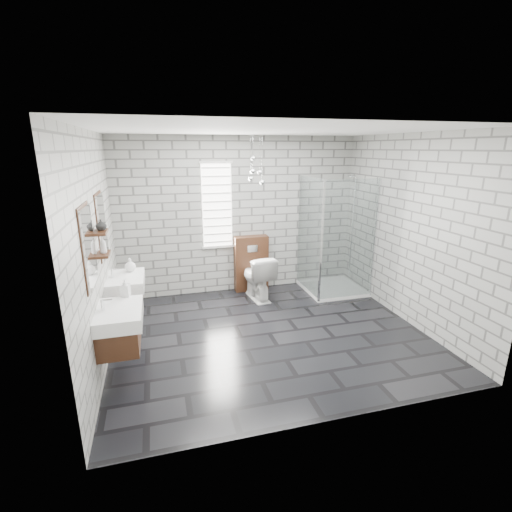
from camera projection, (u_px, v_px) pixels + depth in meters
name	position (u px, v px, depth m)	size (l,w,h in m)	color
floor	(269.00, 334.00, 5.18)	(4.20, 3.60, 0.02)	black
ceiling	(272.00, 129.00, 4.42)	(4.20, 3.60, 0.02)	white
wall_back	(240.00, 216.00, 6.48)	(4.20, 0.02, 2.70)	#9E9E98
wall_front	(334.00, 289.00, 3.12)	(4.20, 0.02, 2.70)	#9E9E98
wall_left	(96.00, 251.00, 4.27)	(0.02, 3.60, 2.70)	#9E9E98
wall_right	(410.00, 231.00, 5.33)	(0.02, 3.60, 2.70)	#9E9E98
vanity_left	(116.00, 317.00, 3.96)	(0.47, 0.70, 1.57)	#442514
vanity_right	(123.00, 283.00, 4.95)	(0.47, 0.70, 1.57)	#442514
shelf_lower	(103.00, 254.00, 4.25)	(0.14, 0.30, 0.03)	#442514
shelf_upper	(100.00, 232.00, 4.18)	(0.14, 0.30, 0.03)	#442514
window	(217.00, 206.00, 6.29)	(0.56, 0.05, 1.48)	white
cistern_panel	(251.00, 263.00, 6.66)	(0.60, 0.20, 1.00)	#442514
flush_plate	(253.00, 249.00, 6.48)	(0.18, 0.01, 0.12)	silver
shower_enclosure	(331.00, 266.00, 6.51)	(1.00, 1.00, 2.03)	white
pendant_cluster	(256.00, 172.00, 5.90)	(0.26, 0.26, 0.78)	silver
toilet	(257.00, 277.00, 6.30)	(0.43, 0.76, 0.77)	white
soap_bottle_a	(125.00, 288.00, 4.25)	(0.09, 0.10, 0.21)	#B2B2B2
soap_bottle_b	(130.00, 265.00, 5.11)	(0.15, 0.15, 0.19)	#B2B2B2
soap_bottle_c	(103.00, 245.00, 4.22)	(0.07, 0.07, 0.19)	#B2B2B2
vase	(101.00, 225.00, 4.19)	(0.12, 0.12, 0.12)	#B2B2B2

